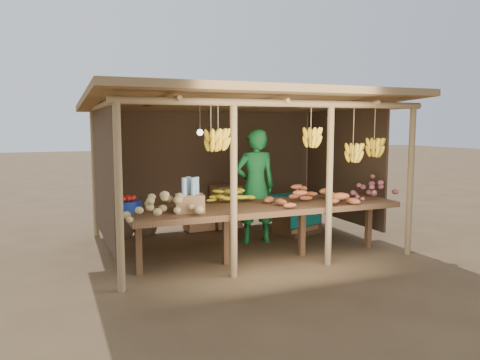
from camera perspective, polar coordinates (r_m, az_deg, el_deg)
name	(u,v)px	position (r m, az deg, el deg)	size (l,w,h in m)	color
ground	(240,244)	(7.67, 0.00, -7.82)	(60.00, 60.00, 0.00)	brown
stall_structure	(245,126)	(7.33, 0.67, 6.56)	(4.70, 3.50, 2.43)	#96764D
counter	(265,209)	(6.66, 3.11, -3.54)	(3.90, 1.05, 0.80)	brown
potato_heap	(165,202)	(5.85, -9.08, -2.62)	(0.97, 0.58, 0.37)	tan
sweet_potato_heap	(310,191)	(6.79, 8.48, -1.34)	(1.10, 0.66, 0.36)	#AC522C
onion_heap	(380,187)	(7.53, 16.69, -0.77)	(0.89, 0.54, 0.36)	#BC5B62
banana_pile	(231,190)	(6.84, -1.06, -1.27)	(0.63, 0.38, 0.35)	yellow
tomato_basin	(127,205)	(6.31, -13.66, -2.94)	(0.40, 0.40, 0.21)	navy
bottle_box	(190,199)	(6.09, -6.16, -2.28)	(0.41, 0.35, 0.46)	#9D6D46
vendor	(255,186)	(7.63, 1.88, -0.76)	(0.68, 0.45, 1.86)	#1A7832
tarp_crate	(297,213)	(8.43, 6.96, -3.97)	(0.91, 0.84, 0.90)	brown
carton_stack	(217,210)	(8.70, -2.79, -3.73)	(1.08, 0.45, 0.79)	#9D6D46
burlap_sacks	(133,222)	(8.34, -12.89, -4.98)	(0.84, 0.44, 0.59)	#4A3422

